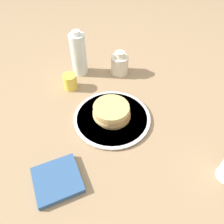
{
  "coord_description": "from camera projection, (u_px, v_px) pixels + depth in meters",
  "views": [
    {
      "loc": [
        0.24,
        0.5,
        0.65
      ],
      "look_at": [
        0.03,
        -0.02,
        0.04
      ],
      "focal_mm": 35.0,
      "sensor_mm": 36.0,
      "label": 1
    }
  ],
  "objects": [
    {
      "name": "napkin",
      "position": [
        57.0,
        180.0,
        0.68
      ],
      "size": [
        0.14,
        0.14,
        0.02
      ],
      "color": "#33598C",
      "rests_on": "ground_plane"
    },
    {
      "name": "plate",
      "position": [
        112.0,
        118.0,
        0.85
      ],
      "size": [
        0.3,
        0.3,
        0.01
      ],
      "color": "white",
      "rests_on": "ground_plane"
    },
    {
      "name": "juice_glass",
      "position": [
        70.0,
        82.0,
        0.96
      ],
      "size": [
        0.06,
        0.06,
        0.07
      ],
      "color": "yellow",
      "rests_on": "ground_plane"
    },
    {
      "name": "water_bottle_near",
      "position": [
        79.0,
        54.0,
        0.99
      ],
      "size": [
        0.07,
        0.07,
        0.21
      ],
      "color": "silver",
      "rests_on": "ground_plane"
    },
    {
      "name": "pancake_stack",
      "position": [
        112.0,
        112.0,
        0.83
      ],
      "size": [
        0.15,
        0.14,
        0.05
      ],
      "color": "#AD8646",
      "rests_on": "plate"
    },
    {
      "name": "cream_jug",
      "position": [
        120.0,
        64.0,
        1.03
      ],
      "size": [
        0.08,
        0.08,
        0.11
      ],
      "color": "beige",
      "rests_on": "ground_plane"
    },
    {
      "name": "ground_plane",
      "position": [
        120.0,
        121.0,
        0.85
      ],
      "size": [
        4.0,
        4.0,
        0.0
      ],
      "primitive_type": "plane",
      "color": "#9E7F5B"
    }
  ]
}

